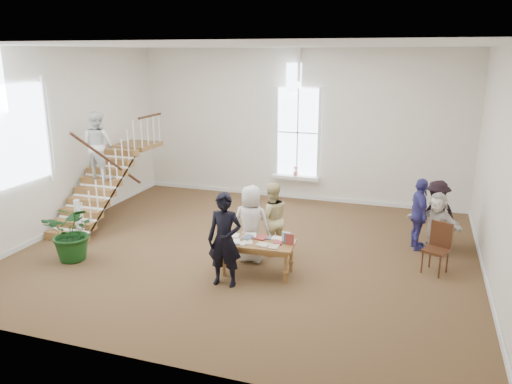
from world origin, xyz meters
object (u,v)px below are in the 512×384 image
(woman_cluster_a, at_px, (419,214))
(floor_plant, at_px, (73,232))
(library_table, at_px, (258,245))
(woman_cluster_b, at_px, (436,213))
(police_officer, at_px, (225,240))
(elderly_woman, at_px, (251,224))
(side_chair, at_px, (438,245))
(woman_cluster_c, at_px, (436,224))
(person_yellow, at_px, (271,219))

(woman_cluster_a, relative_size, floor_plant, 1.30)
(library_table, height_order, woman_cluster_b, woman_cluster_b)
(library_table, distance_m, woman_cluster_a, 3.90)
(police_officer, xyz_separation_m, woman_cluster_a, (3.49, 3.08, -0.09))
(elderly_woman, height_order, side_chair, elderly_woman)
(woman_cluster_a, relative_size, woman_cluster_c, 1.16)
(person_yellow, distance_m, floor_plant, 4.29)
(library_table, xyz_separation_m, floor_plant, (-3.98, -0.58, 0.03))
(elderly_woman, distance_m, woman_cluster_b, 4.40)
(elderly_woman, height_order, woman_cluster_b, elderly_woman)
(elderly_woman, relative_size, person_yellow, 1.02)
(woman_cluster_b, bearing_deg, police_officer, 8.49)
(library_table, xyz_separation_m, elderly_woman, (-0.34, 0.59, 0.23))
(woman_cluster_a, bearing_deg, woman_cluster_b, -55.00)
(elderly_woman, distance_m, woman_cluster_c, 4.10)
(floor_plant, bearing_deg, side_chair, 13.98)
(police_officer, bearing_deg, woman_cluster_b, 39.31)
(elderly_woman, xyz_separation_m, woman_cluster_a, (3.39, 1.83, -0.01))
(library_table, relative_size, police_officer, 0.82)
(elderly_woman, bearing_deg, woman_cluster_a, -153.68)
(library_table, bearing_deg, floor_plant, -175.24)
(library_table, bearing_deg, woman_cluster_b, 36.46)
(woman_cluster_a, distance_m, woman_cluster_c, 0.44)
(woman_cluster_a, bearing_deg, library_table, 112.94)
(woman_cluster_b, distance_m, woman_cluster_c, 0.65)
(woman_cluster_a, bearing_deg, side_chair, -176.16)
(woman_cluster_a, distance_m, floor_plant, 7.65)
(elderly_woman, relative_size, woman_cluster_b, 1.09)
(person_yellow, xyz_separation_m, woman_cluster_b, (3.46, 1.78, -0.05))
(police_officer, bearing_deg, woman_cluster_c, 33.60)
(police_officer, bearing_deg, floor_plant, 175.59)
(person_yellow, relative_size, woman_cluster_b, 1.07)
(woman_cluster_a, height_order, woman_cluster_b, woman_cluster_a)
(floor_plant, relative_size, side_chair, 1.22)
(library_table, relative_size, person_yellow, 0.92)
(person_yellow, xyz_separation_m, woman_cluster_c, (3.46, 1.13, -0.11))
(police_officer, distance_m, elderly_woman, 1.26)
(elderly_woman, xyz_separation_m, woman_cluster_c, (3.76, 1.63, -0.12))
(library_table, xyz_separation_m, woman_cluster_c, (3.42, 2.22, 0.11))
(side_chair, bearing_deg, woman_cluster_a, 133.92)
(elderly_woman, distance_m, person_yellow, 0.58)
(elderly_woman, xyz_separation_m, person_yellow, (0.30, 0.50, -0.02))
(library_table, bearing_deg, police_officer, -127.32)
(woman_cluster_a, height_order, floor_plant, woman_cluster_a)
(library_table, relative_size, elderly_woman, 0.90)
(woman_cluster_b, bearing_deg, elderly_woman, -2.71)
(floor_plant, bearing_deg, woman_cluster_a, 23.17)
(police_officer, height_order, woman_cluster_a, police_officer)
(police_officer, xyz_separation_m, side_chair, (3.90, 1.93, -0.33))
(elderly_woman, distance_m, side_chair, 3.86)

